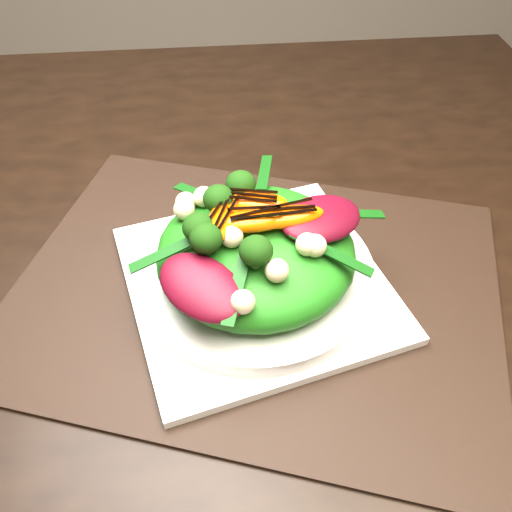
{
  "coord_description": "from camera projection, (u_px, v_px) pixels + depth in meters",
  "views": [
    {
      "loc": [
        0.26,
        -0.5,
        1.16
      ],
      "look_at": [
        0.3,
        -0.13,
        0.8
      ],
      "focal_mm": 38.0,
      "sensor_mm": 36.0,
      "label": 1
    }
  ],
  "objects": [
    {
      "name": "lettuce_mound",
      "position": [
        256.0,
        252.0,
        0.52
      ],
      "size": [
        0.2,
        0.2,
        0.06
      ],
      "primitive_type": "ellipsoid",
      "rotation": [
        0.0,
        0.0,
        0.08
      ],
      "color": "#226B14",
      "rests_on": "salad_bowl"
    },
    {
      "name": "balsamic_drizzle",
      "position": [
        247.0,
        204.0,
        0.49
      ],
      "size": [
        0.04,
        0.02,
        0.0
      ],
      "primitive_type": "cube",
      "rotation": [
        0.0,
        0.0,
        0.45
      ],
      "color": "black",
      "rests_on": "orange_segment"
    },
    {
      "name": "salad_bowl",
      "position": [
        256.0,
        273.0,
        0.54
      ],
      "size": [
        0.31,
        0.31,
        0.02
      ],
      "primitive_type": "cylinder",
      "rotation": [
        0.0,
        0.0,
        -0.41
      ],
      "color": "silver",
      "rests_on": "plate_base"
    },
    {
      "name": "broccoli_floret",
      "position": [
        186.0,
        196.0,
        0.51
      ],
      "size": [
        0.05,
        0.05,
        0.04
      ],
      "primitive_type": "sphere",
      "rotation": [
        0.0,
        0.0,
        0.19
      ],
      "color": "#133309",
      "rests_on": "lettuce_mound"
    },
    {
      "name": "placemat",
      "position": [
        256.0,
        286.0,
        0.55
      ],
      "size": [
        0.57,
        0.5,
        0.0
      ],
      "primitive_type": "cube",
      "rotation": [
        0.0,
        0.0,
        -0.33
      ],
      "color": "black",
      "rests_on": "dining_table"
    },
    {
      "name": "radicchio_leaf",
      "position": [
        321.0,
        219.0,
        0.5
      ],
      "size": [
        0.1,
        0.09,
        0.02
      ],
      "primitive_type": "ellipsoid",
      "rotation": [
        0.0,
        0.0,
        0.47
      ],
      "color": "#440713",
      "rests_on": "lettuce_mound"
    },
    {
      "name": "plate_base",
      "position": [
        256.0,
        282.0,
        0.55
      ],
      "size": [
        0.3,
        0.3,
        0.01
      ],
      "primitive_type": "cube",
      "rotation": [
        0.0,
        0.0,
        0.25
      ],
      "color": "white",
      "rests_on": "placemat"
    },
    {
      "name": "macadamia_nut",
      "position": [
        309.0,
        248.0,
        0.47
      ],
      "size": [
        0.03,
        0.03,
        0.02
      ],
      "primitive_type": "sphere",
      "rotation": [
        0.0,
        0.0,
        -0.38
      ],
      "color": "beige",
      "rests_on": "lettuce_mound"
    },
    {
      "name": "floor",
      "position": [
        112.0,
        489.0,
        1.15
      ],
      "size": [
        4.0,
        4.0,
        0.01
      ],
      "primitive_type": "cube",
      "color": "brown",
      "rests_on": "ground"
    },
    {
      "name": "orange_segment",
      "position": [
        247.0,
        212.0,
        0.49
      ],
      "size": [
        0.07,
        0.05,
        0.02
      ],
      "primitive_type": "ellipsoid",
      "rotation": [
        0.0,
        0.0,
        0.45
      ],
      "color": "#FF5004",
      "rests_on": "lettuce_mound"
    }
  ]
}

